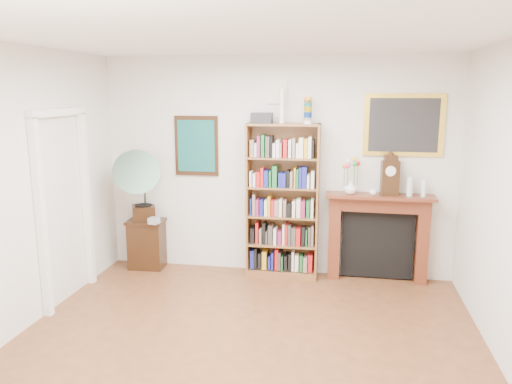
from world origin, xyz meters
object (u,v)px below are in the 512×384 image
at_px(side_cabinet, 147,244).
at_px(teacup, 373,192).
at_px(fireplace, 378,230).
at_px(bookshelf, 283,193).
at_px(flower_vase, 350,187).
at_px(cd_stack, 154,221).
at_px(mantel_clock, 390,176).
at_px(bottle_left, 410,186).
at_px(gramophone, 137,181).
at_px(bottle_right, 424,188).

xyz_separation_m(side_cabinet, teacup, (2.94, 0.01, 0.82)).
height_order(side_cabinet, fireplace, fireplace).
distance_m(bookshelf, fireplace, 1.28).
distance_m(fireplace, flower_vase, 0.65).
height_order(bookshelf, cd_stack, bookshelf).
bearing_deg(mantel_clock, bottle_left, -8.48).
bearing_deg(flower_vase, gramophone, -177.24).
height_order(bookshelf, fireplace, bookshelf).
height_order(flower_vase, bottle_left, bottle_left).
height_order(bookshelf, teacup, bookshelf).
bearing_deg(bottle_left, side_cabinet, -179.42).
height_order(mantel_clock, bottle_left, mantel_clock).
distance_m(bookshelf, flower_vase, 0.84).
bearing_deg(mantel_clock, gramophone, 174.03).
bearing_deg(bottle_right, side_cabinet, -179.47).
relative_size(bookshelf, side_cabinet, 3.42).
bearing_deg(bookshelf, side_cabinet, 179.41).
height_order(mantel_clock, teacup, mantel_clock).
distance_m(fireplace, gramophone, 3.14).
xyz_separation_m(fireplace, bottle_right, (0.51, -0.07, 0.56)).
xyz_separation_m(bookshelf, side_cabinet, (-1.83, -0.01, -0.77)).
relative_size(mantel_clock, flower_vase, 2.95).
relative_size(side_cabinet, teacup, 7.08).
relative_size(side_cabinet, fireplace, 0.50).
bearing_deg(bottle_left, bottle_right, -0.50).
bearing_deg(teacup, bottle_left, 3.55).
bearing_deg(side_cabinet, flower_vase, -2.40).
relative_size(gramophone, bottle_right, 4.82).
relative_size(side_cabinet, gramophone, 0.69).
bearing_deg(mantel_clock, teacup, 179.90).
bearing_deg(bottle_right, fireplace, 172.58).
xyz_separation_m(teacup, bottle_left, (0.43, 0.03, 0.08)).
height_order(bottle_left, bottle_right, bottle_left).
xyz_separation_m(mantel_clock, teacup, (-0.19, -0.03, -0.20)).
relative_size(bottle_left, bottle_right, 1.20).
bearing_deg(bottle_left, gramophone, -177.82).
height_order(mantel_clock, bottle_right, mantel_clock).
height_order(cd_stack, mantel_clock, mantel_clock).
distance_m(side_cabinet, flower_vase, 2.81).
bearing_deg(mantel_clock, flower_vase, 171.61).
relative_size(gramophone, flower_vase, 5.84).
bearing_deg(cd_stack, side_cabinet, 138.82).
xyz_separation_m(bookshelf, mantel_clock, (1.30, 0.02, 0.25)).
bearing_deg(side_cabinet, bookshelf, -2.71).
height_order(side_cabinet, teacup, teacup).
bearing_deg(side_cabinet, fireplace, -1.29).
xyz_separation_m(mantel_clock, flower_vase, (-0.46, 0.00, -0.15)).
distance_m(mantel_clock, teacup, 0.28).
bearing_deg(teacup, fireplace, 46.72).
distance_m(cd_stack, mantel_clock, 3.03).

